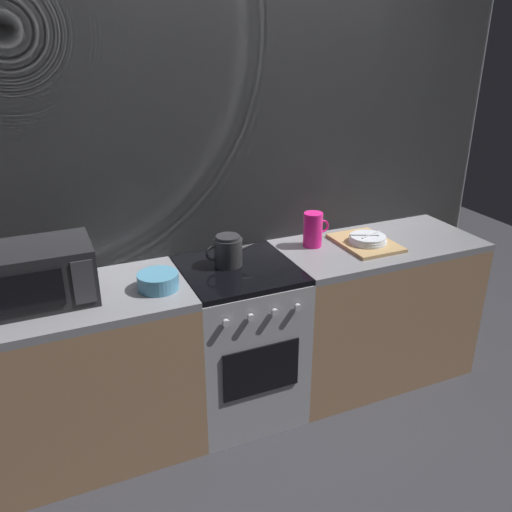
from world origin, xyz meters
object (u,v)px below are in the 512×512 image
Objects in this scene: stove_unit at (240,341)px; dish_pile at (366,241)px; microwave at (41,274)px; mixing_bowl at (158,281)px; kettle at (228,251)px; pitcher at (313,229)px.

dish_pile reaches higher than stove_unit.
dish_pile is at bearing 0.01° from stove_unit.
microwave reaches higher than mixing_bowl.
kettle is at bearing 120.27° from stove_unit.
mixing_bowl is (-0.41, -0.13, -0.04)m from kettle.
kettle is 1.42× the size of pitcher.
pitcher is (0.54, 0.06, 0.02)m from kettle.
dish_pile is (1.25, 0.07, -0.02)m from mixing_bowl.
dish_pile is at bearing 3.16° from mixing_bowl.
microwave reaches higher than pitcher.
microwave is 2.30× the size of mixing_bowl.
mixing_bowl reaches higher than stove_unit.
dish_pile is (0.29, -0.12, -0.08)m from pitcher.
pitcher is at bearing 6.23° from kettle.
pitcher is (0.51, 0.12, 0.55)m from stove_unit.
dish_pile is (0.80, 0.00, 0.47)m from stove_unit.
mixing_bowl reaches higher than dish_pile.
kettle reaches higher than mixing_bowl.
pitcher reaches higher than stove_unit.
microwave is 0.92m from kettle.
stove_unit is 0.54m from kettle.
kettle is at bearing 17.02° from mixing_bowl.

